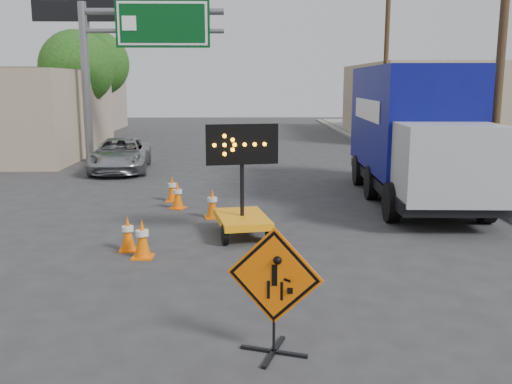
{
  "coord_description": "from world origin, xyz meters",
  "views": [
    {
      "loc": [
        0.31,
        -7.27,
        3.45
      ],
      "look_at": [
        0.53,
        2.88,
        1.49
      ],
      "focal_mm": 40.0,
      "sensor_mm": 36.0,
      "label": 1
    }
  ],
  "objects_px": {
    "arrow_board": "(242,211)",
    "pickup_truck": "(120,155)",
    "box_truck": "(413,140)",
    "construction_sign": "(274,288)"
  },
  "relations": [
    {
      "from": "arrow_board",
      "to": "pickup_truck",
      "type": "bearing_deg",
      "value": 105.63
    },
    {
      "from": "pickup_truck",
      "to": "arrow_board",
      "type": "bearing_deg",
      "value": -69.54
    },
    {
      "from": "pickup_truck",
      "to": "box_truck",
      "type": "xyz_separation_m",
      "value": [
        9.82,
        -5.78,
        1.13
      ]
    },
    {
      "from": "construction_sign",
      "to": "arrow_board",
      "type": "bearing_deg",
      "value": 113.46
    },
    {
      "from": "box_truck",
      "to": "pickup_truck",
      "type": "bearing_deg",
      "value": 151.96
    },
    {
      "from": "arrow_board",
      "to": "construction_sign",
      "type": "bearing_deg",
      "value": -96.33
    },
    {
      "from": "arrow_board",
      "to": "box_truck",
      "type": "xyz_separation_m",
      "value": [
        5.01,
        4.01,
        1.19
      ]
    },
    {
      "from": "pickup_truck",
      "to": "box_truck",
      "type": "relative_size",
      "value": 0.56
    },
    {
      "from": "construction_sign",
      "to": "arrow_board",
      "type": "relative_size",
      "value": 0.66
    },
    {
      "from": "construction_sign",
      "to": "box_truck",
      "type": "xyz_separation_m",
      "value": [
        4.59,
        9.74,
        0.88
      ]
    }
  ]
}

